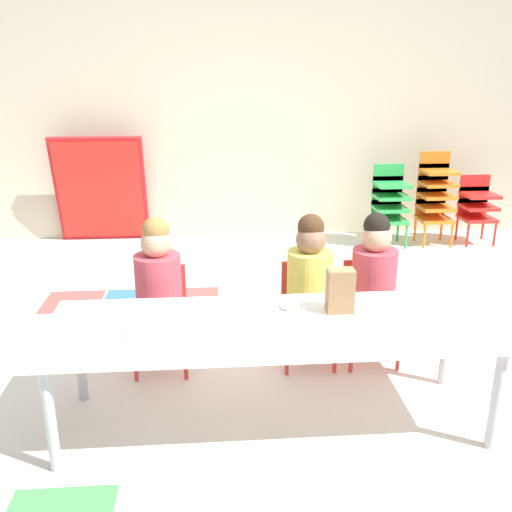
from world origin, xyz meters
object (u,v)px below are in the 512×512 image
(folded_activity_table, at_px, (101,190))
(kid_chair_orange_stack, at_px, (435,193))
(kid_chair_red_stack, at_px, (477,204))
(paper_plate_near_edge, at_px, (290,308))
(paper_bag_brown, at_px, (340,291))
(paper_plate_center_table, at_px, (147,332))
(donut_powdered_on_plate, at_px, (290,305))
(kid_chair_green_stack, at_px, (390,200))
(seated_child_far_right, at_px, (373,275))
(seated_child_near_camera, at_px, (159,281))
(craft_table, at_px, (274,330))
(seated_child_middle_seat, at_px, (309,277))

(folded_activity_table, bearing_deg, kid_chair_orange_stack, -5.28)
(kid_chair_red_stack, height_order, paper_plate_near_edge, kid_chair_red_stack)
(paper_bag_brown, bearing_deg, paper_plate_center_table, -169.65)
(folded_activity_table, relative_size, paper_plate_near_edge, 6.04)
(kid_chair_red_stack, height_order, donut_powdered_on_plate, kid_chair_red_stack)
(kid_chair_green_stack, height_order, folded_activity_table, folded_activity_table)
(seated_child_far_right, xyz_separation_m, paper_plate_center_table, (-1.23, -0.64, -0.00))
(donut_powdered_on_plate, bearing_deg, kid_chair_green_stack, 63.47)
(seated_child_near_camera, relative_size, paper_bag_brown, 4.17)
(folded_activity_table, bearing_deg, seated_child_far_right, -52.36)
(paper_plate_near_edge, bearing_deg, craft_table, -123.72)
(seated_child_far_right, xyz_separation_m, donut_powdered_on_plate, (-0.55, -0.42, 0.02))
(donut_powdered_on_plate, bearing_deg, craft_table, -123.72)
(kid_chair_orange_stack, distance_m, paper_bag_brown, 3.24)
(folded_activity_table, distance_m, paper_plate_center_table, 3.38)
(paper_bag_brown, distance_m, paper_plate_near_edge, 0.27)
(craft_table, bearing_deg, kid_chair_orange_stack, 56.32)
(seated_child_near_camera, distance_m, paper_plate_near_edge, 0.81)
(seated_child_middle_seat, xyz_separation_m, seated_child_far_right, (0.38, 0.00, 0.00))
(seated_child_middle_seat, relative_size, kid_chair_green_stack, 1.15)
(seated_child_middle_seat, bearing_deg, craft_table, -115.17)
(paper_bag_brown, bearing_deg, donut_powdered_on_plate, 169.26)
(folded_activity_table, bearing_deg, seated_child_near_camera, -73.03)
(kid_chair_orange_stack, height_order, folded_activity_table, folded_activity_table)
(seated_child_near_camera, height_order, paper_bag_brown, seated_child_near_camera)
(seated_child_middle_seat, relative_size, paper_bag_brown, 4.17)
(seated_child_middle_seat, bearing_deg, kid_chair_orange_stack, 54.46)
(seated_child_far_right, xyz_separation_m, kid_chair_red_stack, (1.74, 2.34, -0.16))
(seated_child_middle_seat, height_order, paper_plate_near_edge, seated_child_middle_seat)
(seated_child_middle_seat, distance_m, folded_activity_table, 3.13)
(paper_plate_near_edge, bearing_deg, kid_chair_orange_stack, 56.32)
(paper_plate_near_edge, bearing_deg, seated_child_far_right, 37.81)
(seated_child_middle_seat, xyz_separation_m, kid_chair_red_stack, (2.12, 2.34, -0.16))
(kid_chair_green_stack, height_order, kid_chair_orange_stack, kid_chair_orange_stack)
(folded_activity_table, bearing_deg, craft_table, -66.52)
(seated_child_far_right, height_order, donut_powdered_on_plate, seated_child_far_right)
(paper_bag_brown, relative_size, paper_plate_near_edge, 1.22)
(craft_table, distance_m, paper_plate_near_edge, 0.18)
(seated_child_middle_seat, relative_size, kid_chair_red_stack, 1.35)
(kid_chair_red_stack, bearing_deg, kid_chair_green_stack, 179.97)
(kid_chair_green_stack, distance_m, folded_activity_table, 2.89)
(kid_chair_orange_stack, xyz_separation_m, donut_powdered_on_plate, (-1.84, -2.76, 0.05))
(seated_child_near_camera, height_order, kid_chair_red_stack, seated_child_near_camera)
(paper_plate_near_edge, distance_m, paper_plate_center_table, 0.72)
(kid_chair_green_stack, bearing_deg, seated_child_middle_seat, -117.34)
(seated_child_near_camera, relative_size, paper_plate_center_table, 5.10)
(kid_chair_orange_stack, relative_size, paper_plate_center_table, 5.11)
(seated_child_middle_seat, height_order, kid_chair_green_stack, seated_child_middle_seat)
(paper_plate_center_table, bearing_deg, donut_powdered_on_plate, 17.37)
(paper_plate_center_table, bearing_deg, seated_child_near_camera, 90.32)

